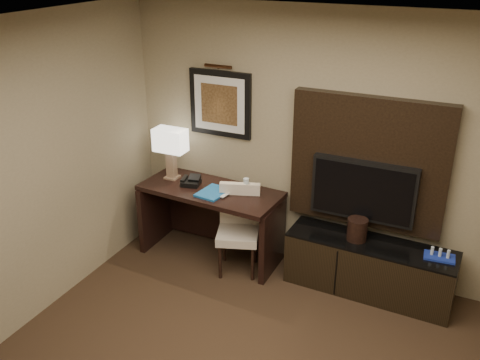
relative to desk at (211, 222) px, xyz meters
The scene contains 16 objects.
ceiling 3.39m from the desk, 59.52° to the right, with size 4.50×5.00×0.01m, color silver.
wall_back 1.62m from the desk, 15.46° to the left, with size 4.50×0.01×2.70m, color gray.
desk is the anchor object (origin of this frame).
credenza 1.73m from the desk, ahead, with size 1.61×0.45×0.56m, color black.
tv_wall_panel 1.81m from the desk, 10.49° to the left, with size 1.50×0.12×1.30m, color black.
tv 1.69m from the desk, ahead, with size 1.00×0.08×0.60m, color black.
artwork 1.29m from the desk, 96.00° to the left, with size 0.70×0.04×0.70m, color black.
picture_light 1.67m from the desk, 96.78° to the left, with size 0.04×0.04×0.30m, color #3D2213.
desk_chair 0.43m from the desk, 21.14° to the right, with size 0.42×0.49×0.88m, color beige, non-canonical shape.
table_lamp 0.87m from the desk, behind, with size 0.36×0.21×0.59m, color #9D7E61, non-canonical shape.
desk_phone 0.51m from the desk, behind, with size 0.19×0.17×0.10m, color black, non-canonical shape.
blue_folder 0.43m from the desk, 48.52° to the right, with size 0.26×0.34×0.02m, color #1A63AE.
book 0.53m from the desk, 18.78° to the right, with size 0.17×0.02×0.23m, color tan.
water_bottle 0.63m from the desk, ahead, with size 0.06×0.06×0.17m, color silver.
ice_bucket 1.60m from the desk, ahead, with size 0.20×0.20×0.22m, color black.
minibar_tray 2.35m from the desk, ahead, with size 0.27×0.16×0.10m, color #182EA1, non-canonical shape.
Camera 1 is at (1.20, -2.36, 3.19)m, focal length 40.00 mm.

